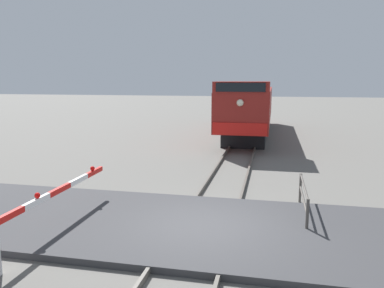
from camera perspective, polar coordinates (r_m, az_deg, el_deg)
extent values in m
plane|color=#605E59|center=(10.19, 1.84, -12.95)|extent=(160.00, 160.00, 0.00)
cube|color=#59544C|center=(10.30, -2.18, -12.24)|extent=(0.08, 80.00, 0.15)
cube|color=#59544C|center=(10.07, 5.97, -12.83)|extent=(0.08, 80.00, 0.15)
cube|color=#38383A|center=(10.15, 1.84, -12.52)|extent=(36.00, 4.82, 0.17)
cube|color=black|center=(23.30, 7.89, 1.22)|extent=(2.50, 3.20, 1.05)
cube|color=black|center=(31.98, 9.07, 3.48)|extent=(2.50, 3.20, 1.05)
cube|color=maroon|center=(27.48, 8.66, 5.88)|extent=(2.94, 15.94, 2.19)
cube|color=maroon|center=(20.75, 7.60, 8.51)|extent=(2.89, 2.56, 0.56)
cube|color=black|center=(19.44, 7.28, 8.44)|extent=(2.50, 0.06, 0.45)
cube|color=red|center=(19.59, 7.15, 2.23)|extent=(2.80, 0.08, 0.64)
sphere|color=#F2EACC|center=(19.46, 7.23, 6.16)|extent=(0.36, 0.36, 0.36)
cube|color=red|center=(9.13, -25.89, -9.74)|extent=(0.10, 1.00, 0.14)
cube|color=white|center=(9.89, -22.32, -8.01)|extent=(0.10, 1.00, 0.14)
cube|color=red|center=(10.69, -19.29, -6.52)|extent=(0.10, 1.00, 0.14)
cube|color=white|center=(11.52, -16.71, -5.22)|extent=(0.10, 1.00, 0.14)
cube|color=red|center=(12.38, -14.48, -4.09)|extent=(0.10, 1.00, 0.14)
sphere|color=red|center=(9.89, -22.20, -7.16)|extent=(0.14, 0.14, 0.14)
sphere|color=red|center=(12.26, -14.72, -3.56)|extent=(0.14, 0.14, 0.14)
cylinder|color=#4C4742|center=(10.23, 16.92, -10.43)|extent=(0.08, 0.08, 0.95)
cylinder|color=#4C4742|center=(12.76, 15.96, -6.36)|extent=(0.08, 0.08, 0.95)
cylinder|color=#4C4742|center=(11.36, 16.49, -6.08)|extent=(0.06, 2.66, 0.06)
cylinder|color=#4C4742|center=(11.47, 16.39, -7.95)|extent=(0.06, 2.66, 0.06)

